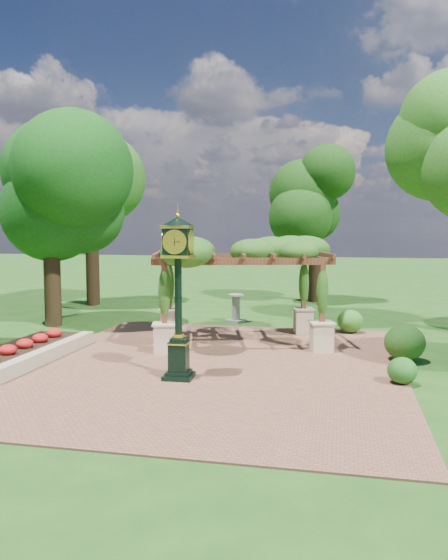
# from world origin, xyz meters

# --- Properties ---
(ground) EXTENTS (120.00, 120.00, 0.00)m
(ground) POSITION_xyz_m (0.00, 0.00, 0.00)
(ground) COLOR #1E4714
(ground) RESTS_ON ground
(brick_plaza) EXTENTS (10.00, 12.00, 0.04)m
(brick_plaza) POSITION_xyz_m (0.00, 1.00, 0.02)
(brick_plaza) COLOR brown
(brick_plaza) RESTS_ON ground
(border_wall) EXTENTS (0.35, 5.00, 0.40)m
(border_wall) POSITION_xyz_m (-4.60, 0.50, 0.20)
(border_wall) COLOR #C6B793
(border_wall) RESTS_ON ground
(flower_bed) EXTENTS (1.50, 5.00, 0.36)m
(flower_bed) POSITION_xyz_m (-5.50, 0.50, 0.18)
(flower_bed) COLOR red
(flower_bed) RESTS_ON ground
(pedestal_clock) EXTENTS (0.83, 0.83, 4.03)m
(pedestal_clock) POSITION_xyz_m (-0.49, -0.50, 2.42)
(pedestal_clock) COLOR black
(pedestal_clock) RESTS_ON brick_plaza
(pergola) EXTENTS (6.13, 4.68, 3.42)m
(pergola) POSITION_xyz_m (0.19, 4.05, 2.81)
(pergola) COLOR beige
(pergola) RESTS_ON brick_plaza
(sundial) EXTENTS (0.82, 0.82, 1.13)m
(sundial) POSITION_xyz_m (-0.69, 7.92, 0.49)
(sundial) COLOR gray
(sundial) RESTS_ON ground
(shrub_front) EXTENTS (0.78, 0.78, 0.63)m
(shrub_front) POSITION_xyz_m (4.82, 0.19, 0.35)
(shrub_front) COLOR #1E5819
(shrub_front) RESTS_ON brick_plaza
(shrub_mid) EXTENTS (1.25, 1.25, 1.01)m
(shrub_mid) POSITION_xyz_m (5.13, 2.59, 0.54)
(shrub_mid) COLOR #1F4814
(shrub_mid) RESTS_ON brick_plaza
(shrub_back) EXTENTS (1.13, 1.13, 0.81)m
(shrub_back) POSITION_xyz_m (3.70, 6.48, 0.45)
(shrub_back) COLOR #2D671E
(shrub_back) RESTS_ON brick_plaza
(tree_west_near) EXTENTS (4.12, 4.12, 7.46)m
(tree_west_near) POSITION_xyz_m (-7.37, 5.72, 5.12)
(tree_west_near) COLOR #352315
(tree_west_near) RESTS_ON ground
(tree_west_far) EXTENTS (3.93, 3.93, 7.46)m
(tree_west_far) POSITION_xyz_m (-8.45, 11.41, 5.11)
(tree_west_far) COLOR black
(tree_west_far) RESTS_ON ground
(tree_north) EXTENTS (3.50, 3.50, 7.83)m
(tree_north) POSITION_xyz_m (2.07, 14.95, 5.34)
(tree_north) COLOR black
(tree_north) RESTS_ON ground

